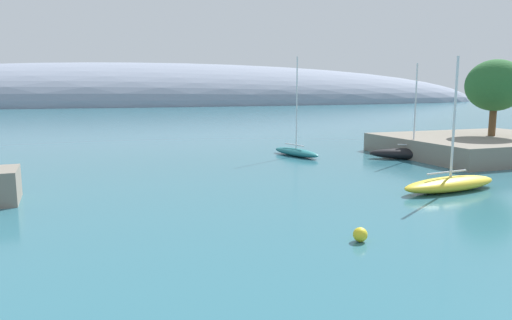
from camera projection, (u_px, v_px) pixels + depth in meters
name	position (u px, v px, depth m)	size (l,w,h in m)	color
shore_outcrop	(485.00, 146.00, 48.28)	(19.38, 15.38, 1.94)	gray
tree_clump_shore	(495.00, 86.00, 47.90)	(5.88, 5.88, 7.89)	brown
distant_ridge	(170.00, 104.00, 218.13)	(354.02, 77.66, 37.75)	gray
sailboat_teal_near_shore	(296.00, 151.00, 47.51)	(3.17, 6.94, 10.00)	#1E6B70
sailboat_yellow_mid_mooring	(450.00, 183.00, 31.02)	(8.08, 2.88, 8.88)	yellow
sailboat_black_outer_mooring	(413.00, 153.00, 45.22)	(8.16, 5.52, 9.20)	black
mooring_buoy_yellow	(360.00, 235.00, 20.72)	(0.65, 0.65, 0.65)	yellow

